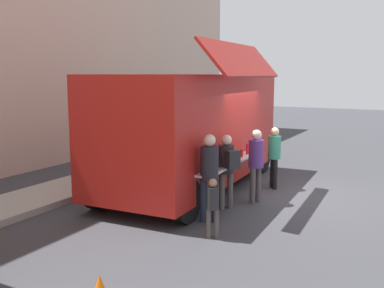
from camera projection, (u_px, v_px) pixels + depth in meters
name	position (u px, v px, depth m)	size (l,w,h in m)	color
ground_plane	(282.00, 195.00, 10.81)	(60.00, 60.00, 0.00)	#38383D
food_truck_main	(194.00, 127.00, 11.28)	(6.68, 3.36, 3.66)	#AE1D18
trash_bin	(196.00, 141.00, 16.42)	(0.60, 0.60, 0.97)	#2E6235
customer_front_ordering	(256.00, 159.00, 10.02)	(0.35, 0.35, 1.70)	#4D4445
customer_mid_with_backpack	(227.00, 164.00, 9.52)	(0.48, 0.53, 1.65)	#4D4845
customer_rear_waiting	(209.00, 170.00, 8.69)	(0.36, 0.36, 1.78)	#1D2536
customer_extra_browsing	(274.00, 152.00, 11.33)	(0.33, 0.33, 1.60)	black
child_near_queue	(213.00, 203.00, 7.86)	(0.22, 0.22, 1.10)	#4F4542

